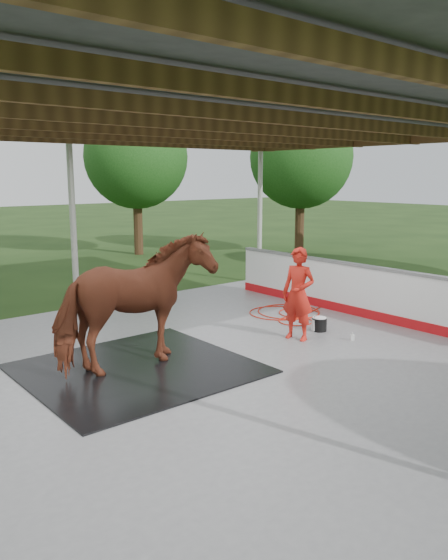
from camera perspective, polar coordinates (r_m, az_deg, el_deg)
ground at (r=9.06m, az=-2.27°, el=-9.12°), size 100.00×100.00×0.00m
concrete_slab at (r=9.05m, az=-2.27°, el=-8.97°), size 12.00×10.00×0.05m
pavilion_structure at (r=8.56m, az=-2.48°, el=16.70°), size 12.60×10.60×4.05m
dasher_board at (r=12.14m, az=15.22°, el=-1.41°), size 0.16×8.00×1.15m
tree_belt at (r=9.44m, az=-4.39°, el=15.05°), size 28.00×28.00×5.80m
rubber_mat at (r=8.93m, az=-9.01°, el=-9.11°), size 3.38×3.17×0.03m
horse at (r=8.63m, az=-9.22°, el=-2.39°), size 2.54×1.19×2.12m
handler at (r=10.27m, az=7.76°, el=-1.45°), size 0.57×0.72×1.74m
wash_bucket at (r=11.05m, az=9.93°, el=-4.53°), size 0.30×0.30×0.28m
soap_bottle_a at (r=10.98m, az=9.42°, el=-4.49°), size 0.14×0.14×0.33m
soap_bottle_b at (r=10.55m, az=13.27°, el=-5.74°), size 0.10×0.10×0.16m
hose_coil at (r=12.32m, az=6.66°, el=-3.46°), size 1.99×1.75×0.02m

